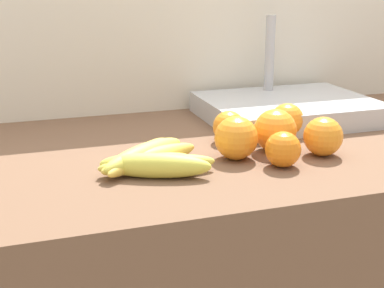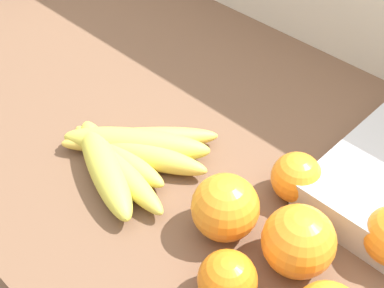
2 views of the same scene
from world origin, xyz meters
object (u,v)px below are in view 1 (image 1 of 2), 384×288
Objects in this scene: orange_far_right at (323,136)px; orange_back_left at (287,120)px; orange_center at (229,127)px; sink_basin at (288,108)px; orange_back_right at (275,130)px; banana_bunch at (149,160)px; orange_right at (283,149)px; orange_front at (236,138)px.

orange_back_left is (-0.00, 0.14, -0.00)m from orange_far_right.
sink_basin is (0.20, 0.13, -0.01)m from orange_center.
orange_back_right reaches higher than orange_center.
orange_center is (-0.14, 0.14, -0.00)m from orange_far_right.
banana_bunch is 0.56× the size of sink_basin.
orange_center is 1.01× the size of orange_right.
orange_front reaches higher than banana_bunch.
orange_back_left is (0.33, 0.12, 0.02)m from banana_bunch.
sink_basin reaches higher than orange_center.
banana_bunch is 2.94× the size of orange_far_right.
orange_front is 0.98× the size of orange_back_right.
orange_back_left is at bearing 91.45° from orange_far_right.
orange_far_right is 0.11m from orange_right.
orange_back_left reaches higher than banana_bunch.
orange_front reaches higher than orange_far_right.
banana_bunch is 0.24m from orange_right.
orange_front is 1.25× the size of orange_center.
orange_right is at bearing -119.19° from sink_basin.
orange_back_right is (0.09, 0.02, 0.00)m from orange_front.
orange_right is (-0.10, -0.17, -0.00)m from orange_back_left.
orange_far_right reaches higher than orange_right.
orange_back_right is at bearing -53.16° from orange_center.
orange_back_right is at bearing -123.23° from sink_basin.
orange_back_right is at bearing 72.38° from orange_right.
orange_front reaches higher than orange_right.
sink_basin reaches higher than orange_right.
orange_far_right is (0.33, -0.02, 0.02)m from banana_bunch.
sink_basin is (0.40, 0.25, 0.01)m from banana_bunch.
orange_back_right is 1.29× the size of orange_right.
orange_far_right is 0.14m from orange_back_left.
sink_basin is at bearing 32.92° from orange_center.
orange_back_right is 0.09m from orange_far_right.
orange_back_right is at bearing -129.67° from orange_back_left.
banana_bunch is 0.35m from orange_back_left.
orange_front reaches higher than orange_center.
sink_basin is at bearing 61.59° from orange_back_left.
sink_basin is (0.07, 0.27, -0.01)m from orange_far_right.
orange_front is at bearing -146.68° from orange_back_left.
orange_front is 0.11m from orange_center.
orange_right is at bearing -161.56° from orange_far_right.
orange_back_left is 0.20m from orange_right.
orange_back_right is at bearing 12.75° from orange_front.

